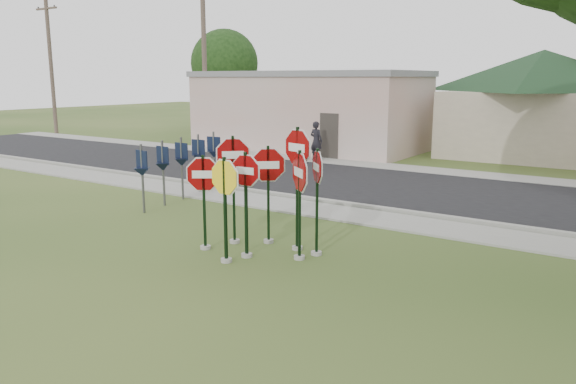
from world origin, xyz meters
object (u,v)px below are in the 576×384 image
Objects in this scene: stop_sign_yellow at (225,196)px; pedestrian at (316,141)px; utility_pole_near at (204,57)px; stop_sign_left at (204,190)px; stop_sign_center at (246,192)px.

pedestrian is at bearing 113.76° from stop_sign_yellow.
stop_sign_left is at bearing -48.12° from utility_pole_near.
stop_sign_yellow is 20.58m from utility_pole_near.
stop_sign_center is 20.31m from utility_pole_near.
pedestrian is (-6.01, 13.66, -0.46)m from stop_sign_yellow.
utility_pole_near reaches higher than stop_sign_center.
utility_pole_near is 8.88m from pedestrian.
stop_sign_yellow is 14.93m from pedestrian.
stop_sign_center is at bearing -45.55° from utility_pole_near.
stop_sign_left is 0.24× the size of utility_pole_near.
stop_sign_yellow reaches higher than pedestrian.
stop_sign_left reaches higher than pedestrian.
stop_sign_left is at bearing 155.88° from stop_sign_yellow.
stop_sign_center is 1.02× the size of stop_sign_yellow.
stop_sign_center is 1.06× the size of stop_sign_left.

